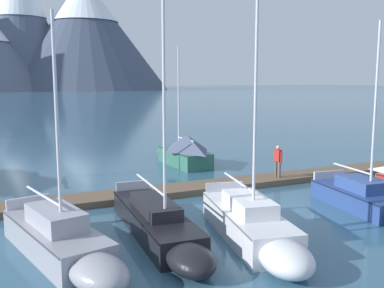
{
  "coord_description": "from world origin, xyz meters",
  "views": [
    {
      "loc": [
        -11.26,
        -13.99,
        5.33
      ],
      "look_at": [
        0.0,
        6.0,
        2.0
      ],
      "focal_mm": 41.31,
      "sensor_mm": 36.0,
      "label": 1
    }
  ],
  "objects_px": {
    "sailboat_far_berth": "(183,150)",
    "sailboat_outer_slip": "(366,198)",
    "person_on_dock": "(278,159)",
    "sailboat_second_berth": "(63,241)",
    "sailboat_mid_dock_port": "(159,224)",
    "sailboat_mid_dock_starboard": "(254,226)"
  },
  "relations": [
    {
      "from": "sailboat_second_berth",
      "to": "sailboat_mid_dock_port",
      "type": "distance_m",
      "value": 3.25
    },
    {
      "from": "sailboat_mid_dock_port",
      "to": "person_on_dock",
      "type": "bearing_deg",
      "value": 26.54
    },
    {
      "from": "sailboat_mid_dock_starboard",
      "to": "sailboat_far_berth",
      "type": "relative_size",
      "value": 1.24
    },
    {
      "from": "sailboat_outer_slip",
      "to": "sailboat_far_berth",
      "type": "bearing_deg",
      "value": 98.51
    },
    {
      "from": "sailboat_far_berth",
      "to": "person_on_dock",
      "type": "bearing_deg",
      "value": -74.85
    },
    {
      "from": "sailboat_second_berth",
      "to": "sailboat_outer_slip",
      "type": "bearing_deg",
      "value": -4.4
    },
    {
      "from": "sailboat_mid_dock_port",
      "to": "person_on_dock",
      "type": "distance_m",
      "value": 9.95
    },
    {
      "from": "sailboat_outer_slip",
      "to": "person_on_dock",
      "type": "bearing_deg",
      "value": 89.88
    },
    {
      "from": "sailboat_second_berth",
      "to": "sailboat_outer_slip",
      "type": "relative_size",
      "value": 0.96
    },
    {
      "from": "sailboat_second_berth",
      "to": "person_on_dock",
      "type": "distance_m",
      "value": 12.98
    },
    {
      "from": "sailboat_far_berth",
      "to": "sailboat_outer_slip",
      "type": "bearing_deg",
      "value": -81.49
    },
    {
      "from": "sailboat_mid_dock_port",
      "to": "sailboat_outer_slip",
      "type": "bearing_deg",
      "value": -7.12
    },
    {
      "from": "sailboat_second_berth",
      "to": "person_on_dock",
      "type": "bearing_deg",
      "value": 20.83
    },
    {
      "from": "sailboat_mid_dock_port",
      "to": "sailboat_mid_dock_starboard",
      "type": "bearing_deg",
      "value": -36.71
    },
    {
      "from": "person_on_dock",
      "to": "sailboat_far_berth",
      "type": "bearing_deg",
      "value": 105.15
    },
    {
      "from": "sailboat_outer_slip",
      "to": "sailboat_second_berth",
      "type": "bearing_deg",
      "value": 175.6
    },
    {
      "from": "person_on_dock",
      "to": "sailboat_second_berth",
      "type": "bearing_deg",
      "value": -159.17
    },
    {
      "from": "sailboat_mid_dock_starboard",
      "to": "person_on_dock",
      "type": "xyz_separation_m",
      "value": [
        6.35,
        6.31,
        0.65
      ]
    },
    {
      "from": "sailboat_outer_slip",
      "to": "person_on_dock",
      "type": "relative_size",
      "value": 4.5
    },
    {
      "from": "sailboat_mid_dock_port",
      "to": "sailboat_outer_slip",
      "type": "height_order",
      "value": "sailboat_mid_dock_port"
    },
    {
      "from": "sailboat_second_berth",
      "to": "sailboat_mid_dock_port",
      "type": "xyz_separation_m",
      "value": [
        3.24,
        0.18,
        -0.05
      ]
    },
    {
      "from": "sailboat_mid_dock_starboard",
      "to": "sailboat_outer_slip",
      "type": "height_order",
      "value": "sailboat_mid_dock_starboard"
    }
  ]
}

